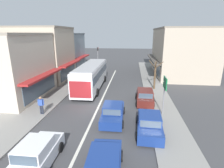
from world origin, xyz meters
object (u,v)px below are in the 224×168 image
Objects in this scene: city_bus at (91,75)px; parked_sedan_kerb_front at (149,124)px; hatchback_behind_bus_near at (104,165)px; pedestrian_with_handbag_near at (76,75)px; traffic_light_downstreet at (98,54)px; hatchback_adjacent_lane_lead at (37,154)px; parked_hatchback_kerb_second at (145,97)px; directional_road_sign at (165,87)px; sedan_queue_far_back at (113,113)px; pedestrian_browsing_midblock at (41,104)px; street_tree_right at (155,76)px.

city_bus is 12.10m from parked_sedan_kerb_front.
pedestrian_with_handbag_near is (-7.05, 17.27, 0.36)m from hatchback_behind_bus_near.
traffic_light_downstreet is at bearing 97.98° from city_bus.
traffic_light_downstreet is at bearing 94.56° from hatchback_adjacent_lane_lead.
city_bus reaches higher than pedestrian_with_handbag_near.
pedestrian_with_handbag_near is at bearing 143.84° from parked_hatchback_kerb_second.
city_bus is 10.83m from directional_road_sign.
sedan_queue_far_back is 3.26m from parked_sedan_kerb_front.
pedestrian_browsing_midblock is at bearing -156.94° from parked_hatchback_kerb_second.
parked_sedan_kerb_front is at bearing -52.65° from pedestrian_with_handbag_near.
pedestrian_browsing_midblock is (-9.29, -3.95, 0.36)m from parked_hatchback_kerb_second.
pedestrian_browsing_midblock is (-6.64, 6.23, 0.36)m from hatchback_behind_bus_near.
hatchback_behind_bus_near reaches higher than parked_sedan_kerb_front.
hatchback_behind_bus_near is 10.52m from parked_hatchback_kerb_second.
parked_sedan_kerb_front is at bearing -70.88° from traffic_light_downstreet.
directional_road_sign is 2.21× the size of pedestrian_browsing_midblock.
directional_road_sign reaches higher than pedestrian_with_handbag_near.
city_bus is 9.38m from sedan_queue_far_back.
hatchback_adjacent_lane_lead is at bearing -122.13° from sedan_queue_far_back.
street_tree_right is 11.48m from pedestrian_with_handbag_near.
traffic_light_downstreet is (-2.16, 15.40, 0.97)m from city_bus.
sedan_queue_far_back is at bearing -58.62° from pedestrian_with_handbag_near.
hatchback_adjacent_lane_lead is 17.17m from pedestrian_with_handbag_near.
city_bus is 8.19m from street_tree_right.
street_tree_right is 2.39× the size of pedestrian_browsing_midblock.
city_bus is 14.24m from hatchback_adjacent_lane_lead.
directional_road_sign is 0.92× the size of street_tree_right.
traffic_light_downstreet reaches higher than directional_road_sign.
sedan_queue_far_back and parked_sedan_kerb_front have the same top height.
traffic_light_downstreet reaches higher than pedestrian_with_handbag_near.
street_tree_right is at bearing 63.57° from sedan_queue_far_back.
city_bus is at bearing -82.02° from traffic_light_downstreet.
city_bus is 2.93× the size of parked_hatchback_kerb_second.
parked_sedan_kerb_front is 1.18× the size of directional_road_sign.
directional_road_sign is (7.88, 7.03, 1.99)m from hatchback_adjacent_lane_lead.
city_bus is at bearing -41.31° from pedestrian_with_handbag_near.
directional_road_sign is at bearing -62.59° from parked_hatchback_kerb_second.
traffic_light_downstreet is at bearing 103.94° from sedan_queue_far_back.
pedestrian_browsing_midblock is (-10.71, -1.22, -1.64)m from directional_road_sign.
traffic_light_downstreet is 2.58× the size of pedestrian_browsing_midblock.
street_tree_right is at bearing 61.27° from hatchback_adjacent_lane_lead.
street_tree_right is at bearing 2.63° from city_bus.
parked_sedan_kerb_front is 9.44m from pedestrian_browsing_midblock.
parked_hatchback_kerb_second is 5.16m from street_tree_right.
pedestrian_browsing_midblock is at bearing -173.52° from directional_road_sign.
parked_hatchback_kerb_second reaches higher than sedan_queue_far_back.
directional_road_sign reaches higher than sedan_queue_far_back.
pedestrian_with_handbag_near reaches higher than hatchback_behind_bus_near.
directional_road_sign reaches higher than hatchback_adjacent_lane_lead.
city_bus reaches higher than parked_sedan_kerb_front.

